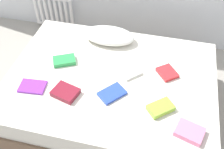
# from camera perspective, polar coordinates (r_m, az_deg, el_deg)

# --- Properties ---
(ground_plane) EXTENTS (8.00, 8.00, 0.00)m
(ground_plane) POSITION_cam_1_polar(r_m,az_deg,el_deg) (2.88, -0.23, -7.35)
(ground_plane) COLOR #9E998E
(bed) EXTENTS (2.00, 1.50, 0.50)m
(bed) POSITION_cam_1_polar(r_m,az_deg,el_deg) (2.69, -0.25, -4.20)
(bed) COLOR brown
(bed) RESTS_ON ground
(radiator) EXTENTS (0.56, 0.04, 0.45)m
(radiator) POSITION_cam_1_polar(r_m,az_deg,el_deg) (3.82, -12.50, 13.12)
(radiator) COLOR white
(radiator) RESTS_ON ground
(pillow) EXTENTS (0.55, 0.31, 0.13)m
(pillow) POSITION_cam_1_polar(r_m,az_deg,el_deg) (2.87, -0.69, 8.40)
(pillow) COLOR white
(pillow) RESTS_ON bed
(textbook_green) EXTENTS (0.25, 0.22, 0.04)m
(textbook_green) POSITION_cam_1_polar(r_m,az_deg,el_deg) (2.67, -10.27, 2.98)
(textbook_green) COLOR green
(textbook_green) RESTS_ON bed
(textbook_maroon) EXTENTS (0.26, 0.22, 0.05)m
(textbook_maroon) POSITION_cam_1_polar(r_m,az_deg,el_deg) (2.37, -10.02, -3.82)
(textbook_maroon) COLOR maroon
(textbook_maroon) RESTS_ON bed
(textbook_blue) EXTENTS (0.27, 0.27, 0.03)m
(textbook_blue) POSITION_cam_1_polar(r_m,az_deg,el_deg) (2.35, 0.00, -4.10)
(textbook_blue) COLOR #2847B7
(textbook_blue) RESTS_ON bed
(textbook_white) EXTENTS (0.23, 0.23, 0.03)m
(textbook_white) POSITION_cam_1_polar(r_m,az_deg,el_deg) (2.53, 4.09, 0.44)
(textbook_white) COLOR white
(textbook_white) RESTS_ON bed
(textbook_lime) EXTENTS (0.25, 0.24, 0.05)m
(textbook_lime) POSITION_cam_1_polar(r_m,az_deg,el_deg) (2.27, 10.45, -7.10)
(textbook_lime) COLOR #8CC638
(textbook_lime) RESTS_ON bed
(textbook_red) EXTENTS (0.23, 0.24, 0.04)m
(textbook_red) POSITION_cam_1_polar(r_m,az_deg,el_deg) (2.57, 11.82, 0.38)
(textbook_red) COLOR red
(textbook_red) RESTS_ON bed
(textbook_purple) EXTENTS (0.25, 0.18, 0.02)m
(textbook_purple) POSITION_cam_1_polar(r_m,az_deg,el_deg) (2.51, -16.78, -2.50)
(textbook_purple) COLOR purple
(textbook_purple) RESTS_ON bed
(textbook_pink) EXTENTS (0.25, 0.22, 0.05)m
(textbook_pink) POSITION_cam_1_polar(r_m,az_deg,el_deg) (2.19, 16.40, -11.80)
(textbook_pink) COLOR pink
(textbook_pink) RESTS_ON bed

